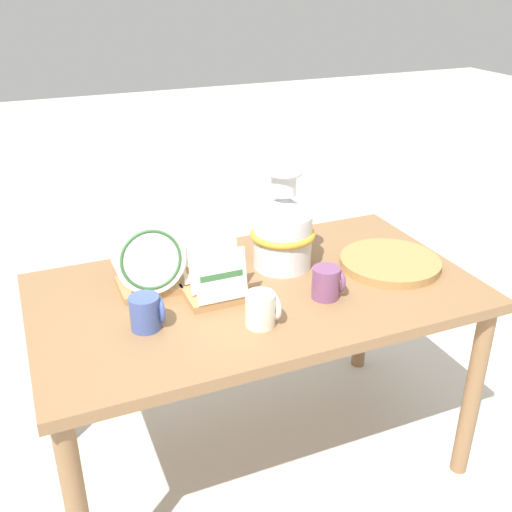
# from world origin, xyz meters

# --- Properties ---
(ground_plane) EXTENTS (14.00, 14.00, 0.00)m
(ground_plane) POSITION_xyz_m (0.00, 0.00, 0.00)
(ground_plane) COLOR beige
(display_table) EXTENTS (1.36, 0.76, 0.69)m
(display_table) POSITION_xyz_m (0.00, 0.00, 0.61)
(display_table) COLOR olive
(display_table) RESTS_ON ground_plane
(ceramic_vase) EXTENTS (0.21, 0.21, 0.33)m
(ceramic_vase) POSITION_xyz_m (0.14, 0.11, 0.82)
(ceramic_vase) COLOR silver
(ceramic_vase) RESTS_ON display_table
(dish_rack_round_plates) EXTENTS (0.21, 0.18, 0.23)m
(dish_rack_round_plates) POSITION_xyz_m (-0.31, 0.11, 0.78)
(dish_rack_round_plates) COLOR tan
(dish_rack_round_plates) RESTS_ON display_table
(dish_rack_square_plates) EXTENTS (0.18, 0.17, 0.18)m
(dish_rack_square_plates) POSITION_xyz_m (-0.13, 0.00, 0.74)
(dish_rack_square_plates) COLOR tan
(dish_rack_square_plates) RESTS_ON display_table
(wicker_charger_stack) EXTENTS (0.33, 0.33, 0.03)m
(wicker_charger_stack) POSITION_xyz_m (0.47, -0.03, 0.70)
(wicker_charger_stack) COLOR #AD7F47
(wicker_charger_stack) RESTS_ON display_table
(mug_cream_glaze) EXTENTS (0.09, 0.08, 0.10)m
(mug_cream_glaze) POSITION_xyz_m (-0.07, -0.20, 0.74)
(mug_cream_glaze) COLOR silver
(mug_cream_glaze) RESTS_ON display_table
(mug_plum_glaze) EXTENTS (0.09, 0.08, 0.10)m
(mug_plum_glaze) POSITION_xyz_m (0.17, -0.13, 0.74)
(mug_plum_glaze) COLOR #7A4770
(mug_plum_glaze) RESTS_ON display_table
(mug_cobalt_glaze) EXTENTS (0.09, 0.08, 0.10)m
(mug_cobalt_glaze) POSITION_xyz_m (-0.36, -0.09, 0.74)
(mug_cobalt_glaze) COLOR #42569E
(mug_cobalt_glaze) RESTS_ON display_table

